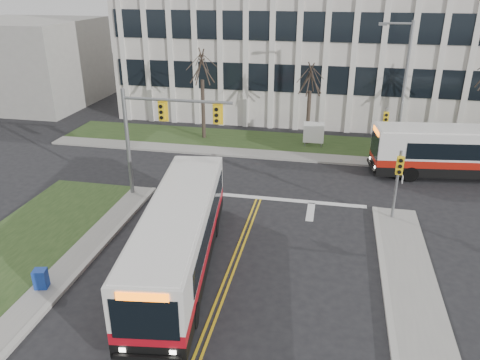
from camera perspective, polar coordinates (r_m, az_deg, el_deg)
name	(u,v)px	position (r m, az deg, el deg)	size (l,w,h in m)	color
ground	(227,281)	(19.88, -1.57, -12.18)	(120.00, 120.00, 0.00)	black
sidewalk_cross	(347,160)	(33.03, 12.95, 2.36)	(44.00, 1.60, 0.14)	#9E9B93
building_lawn	(347,147)	(35.67, 12.92, 3.92)	(44.00, 5.00, 0.12)	#28411C
office_building	(352,44)	(46.10, 13.49, 15.78)	(40.00, 16.00, 12.00)	silver
building_annex	(29,62)	(51.82, -24.35, 12.93)	(12.00, 12.00, 8.00)	#9E9B93
mast_arm_signal	(155,126)	(25.80, -10.36, 6.53)	(6.11, 0.38, 6.20)	slate
signal_pole_near	(398,176)	(24.63, 18.71, 0.48)	(0.34, 0.39, 3.80)	slate
signal_pole_far	(385,127)	(32.62, 17.21, 6.16)	(0.34, 0.39, 3.80)	slate
streetlight	(402,85)	(32.85, 19.12, 10.91)	(2.15, 0.25, 9.20)	slate
directory_sign	(314,133)	(34.85, 8.97, 5.70)	(1.50, 0.12, 2.00)	slate
tree_left	(202,68)	(35.64, -4.67, 13.49)	(1.80, 1.80, 7.70)	#42352B
tree_mid	(310,80)	(34.64, 8.58, 11.97)	(1.80, 1.80, 6.82)	#42352B
bus_main	(180,237)	(19.99, -7.35, -6.97)	(2.48, 11.43, 3.05)	silver
bus_cross	(468,153)	(32.51, 26.03, 2.95)	(2.50, 11.54, 3.08)	silver
newspaper_box_blue	(41,280)	(20.68, -23.08, -11.16)	(0.50, 0.45, 0.95)	#16389C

